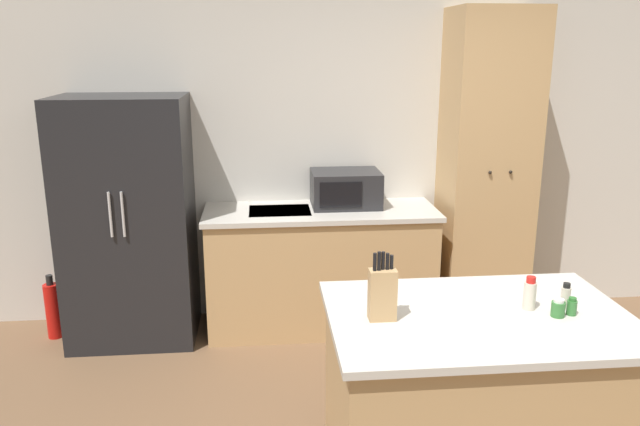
{
  "coord_description": "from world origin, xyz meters",
  "views": [
    {
      "loc": [
        -0.89,
        -2.35,
        2.07
      ],
      "look_at": [
        -0.53,
        1.4,
        1.05
      ],
      "focal_mm": 35.0,
      "sensor_mm": 36.0,
      "label": 1
    }
  ],
  "objects": [
    {
      "name": "pantry_cabinet",
      "position": [
        0.76,
        2.04,
        1.16
      ],
      "size": [
        0.62,
        0.54,
        2.33
      ],
      "color": "tan",
      "rests_on": "ground_plane"
    },
    {
      "name": "fire_extinguisher",
      "position": [
        -2.42,
        1.99,
        0.21
      ],
      "size": [
        0.1,
        0.1,
        0.48
      ],
      "color": "red",
      "rests_on": "ground_plane"
    },
    {
      "name": "spice_bottle_tall_dark",
      "position": [
        0.4,
        0.09,
        0.94
      ],
      "size": [
        0.06,
        0.06,
        0.08
      ],
      "color": "#337033",
      "rests_on": "kitchen_island"
    },
    {
      "name": "knife_block",
      "position": [
        -0.38,
        0.14,
        1.02
      ],
      "size": [
        0.12,
        0.07,
        0.31
      ],
      "color": "tan",
      "rests_on": "kitchen_island"
    },
    {
      "name": "spice_bottle_short_red",
      "position": [
        0.47,
        0.11,
        0.94
      ],
      "size": [
        0.04,
        0.04,
        0.08
      ],
      "color": "#337033",
      "rests_on": "kitchen_island"
    },
    {
      "name": "kitchen_island",
      "position": [
        0.07,
        0.15,
        0.45
      ],
      "size": [
        1.36,
        0.92,
        0.9
      ],
      "color": "tan",
      "rests_on": "ground_plane"
    },
    {
      "name": "microwave",
      "position": [
        -0.28,
        2.09,
        1.04
      ],
      "size": [
        0.5,
        0.38,
        0.26
      ],
      "color": "#232326",
      "rests_on": "back_counter"
    },
    {
      "name": "back_counter",
      "position": [
        -0.47,
        2.0,
        0.46
      ],
      "size": [
        1.69,
        0.63,
        0.91
      ],
      "color": "tan",
      "rests_on": "ground_plane"
    },
    {
      "name": "spice_bottle_amber_oil",
      "position": [
        0.48,
        0.18,
        0.96
      ],
      "size": [
        0.04,
        0.04,
        0.12
      ],
      "color": "beige",
      "rests_on": "kitchen_island"
    },
    {
      "name": "refrigerator",
      "position": [
        -1.83,
        1.98,
        0.87
      ],
      "size": [
        0.87,
        0.67,
        1.74
      ],
      "color": "black",
      "rests_on": "ground_plane"
    },
    {
      "name": "spice_bottle_green_herb",
      "position": [
        0.31,
        0.18,
        0.97
      ],
      "size": [
        0.06,
        0.06,
        0.16
      ],
      "color": "beige",
      "rests_on": "kitchen_island"
    },
    {
      "name": "wall_back",
      "position": [
        0.0,
        2.33,
        1.3
      ],
      "size": [
        7.2,
        0.06,
        2.6
      ],
      "color": "beige",
      "rests_on": "ground_plane"
    }
  ]
}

